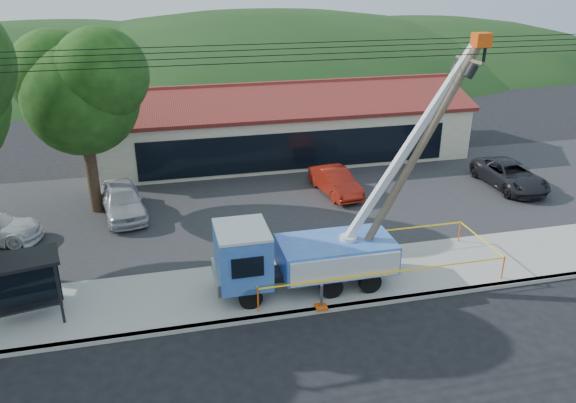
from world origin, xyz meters
The scene contains 16 objects.
ground centered at (0.00, 0.00, 0.00)m, with size 120.00×120.00×0.00m, color black.
curb centered at (0.00, 2.10, 0.07)m, with size 60.00×0.25×0.15m, color #A3A098.
sidewalk centered at (0.00, 4.00, 0.07)m, with size 60.00×4.00×0.15m, color #A3A098.
parking_lot centered at (0.00, 12.00, 0.05)m, with size 60.00×12.00×0.10m, color #28282B.
strip_mall centered at (4.00, 19.98, 1.88)m, with size 22.50×8.53×4.67m.
tree_lot centered at (-7.00, 13.00, 6.21)m, with size 6.30×5.60×8.94m.
hill_west centered at (-15.00, 55.00, 0.00)m, with size 78.40×56.00×28.00m, color #153312.
hill_center centered at (10.00, 55.00, 0.00)m, with size 89.60×64.00×32.00m, color #153312.
hill_east centered at (30.00, 55.00, 0.00)m, with size 72.80×52.00×26.00m, color #153312.
utility_truck centered at (0.97, 3.71, 1.60)m, with size 9.65×3.57×9.08m.
leaning_pole centered at (5.10, 3.54, 5.00)m, with size 4.78×1.65×8.97m.
bus_shelter centered at (-8.58, 3.84, 1.89)m, with size 2.72×1.97×2.39m.
caution_tape centered at (3.87, 4.05, 0.86)m, with size 9.59×3.33×0.96m.
car_silver centered at (-5.68, 12.04, 0.00)m, with size 1.84×4.58×1.56m, color silver.
car_red centered at (5.12, 12.35, 0.00)m, with size 1.42×4.08×1.34m, color maroon.
car_dark centered at (14.64, 11.07, 0.00)m, with size 2.29×4.98×1.38m, color black.
Camera 1 is at (-3.74, -13.91, 11.33)m, focal length 35.00 mm.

